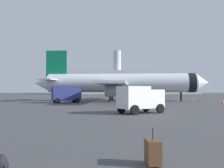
# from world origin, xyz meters

# --- Properties ---
(airplane_at_gate) EXTENTS (35.74, 32.36, 10.50)m
(airplane_at_gate) POSITION_xyz_m (4.53, 47.01, 3.66)
(airplane_at_gate) COLOR silver
(airplane_at_gate) RESTS_ON ground
(service_truck) EXTENTS (5.26, 3.81, 2.90)m
(service_truck) POSITION_xyz_m (-5.46, 40.08, 1.61)
(service_truck) COLOR navy
(service_truck) RESTS_ON ground
(cargo_van) EXTENTS (4.82, 3.96, 2.60)m
(cargo_van) POSITION_xyz_m (4.21, 20.58, 1.45)
(cargo_van) COLOR white
(cargo_van) RESTS_ON ground
(safety_cone_near) EXTENTS (0.44, 0.44, 0.67)m
(safety_cone_near) POSITION_xyz_m (8.94, 31.15, 0.33)
(safety_cone_near) COLOR #F2590C
(safety_cone_near) RESTS_ON ground
(safety_cone_mid) EXTENTS (0.44, 0.44, 0.72)m
(safety_cone_mid) POSITION_xyz_m (-1.43, 57.45, 0.36)
(safety_cone_mid) COLOR #F2590C
(safety_cone_mid) RESTS_ON ground
(safety_cone_far) EXTENTS (0.44, 0.44, 0.72)m
(safety_cone_far) POSITION_xyz_m (20.61, 36.40, 0.35)
(safety_cone_far) COLOR #F2590C
(safety_cone_far) RESTS_ON ground
(safety_cone_outer) EXTENTS (0.44, 0.44, 0.81)m
(safety_cone_outer) POSITION_xyz_m (18.80, 44.72, 0.40)
(safety_cone_outer) COLOR #F2590C
(safety_cone_outer) RESTS_ON ground
(rolling_suitcase) EXTENTS (0.41, 0.65, 1.10)m
(rolling_suitcase) POSITION_xyz_m (1.82, 4.42, 0.39)
(rolling_suitcase) COLOR brown
(rolling_suitcase) RESTS_ON ground
(traveller_backpack) EXTENTS (0.36, 0.40, 0.48)m
(traveller_backpack) POSITION_xyz_m (-2.42, 4.04, 0.23)
(traveller_backpack) COLOR black
(traveller_backpack) RESTS_ON ground
(terminal_building) EXTENTS (77.05, 21.41, 24.99)m
(terminal_building) POSITION_xyz_m (17.57, 138.11, 6.63)
(terminal_building) COLOR #B2B2B7
(terminal_building) RESTS_ON ground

